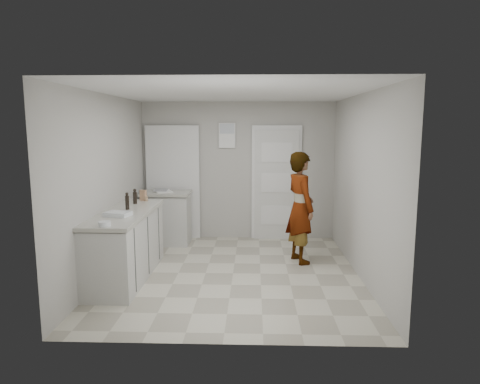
{
  "coord_description": "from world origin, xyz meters",
  "views": [
    {
      "loc": [
        0.29,
        -5.8,
        2.05
      ],
      "look_at": [
        0.09,
        0.4,
        1.11
      ],
      "focal_mm": 32.0,
      "sensor_mm": 36.0,
      "label": 1
    }
  ],
  "objects_px": {
    "cake_mix_box": "(143,195)",
    "oil_cruet_a": "(135,197)",
    "person": "(300,207)",
    "egg_bowl": "(105,224)",
    "baking_dish": "(118,214)",
    "spice_jar": "(146,199)",
    "oil_cruet_b": "(127,201)"
  },
  "relations": [
    {
      "from": "oil_cruet_a",
      "to": "oil_cruet_b",
      "type": "xyz_separation_m",
      "value": [
        0.02,
        -0.45,
        0.01
      ]
    },
    {
      "from": "cake_mix_box",
      "to": "spice_jar",
      "type": "height_order",
      "value": "cake_mix_box"
    },
    {
      "from": "person",
      "to": "baking_dish",
      "type": "xyz_separation_m",
      "value": [
        -2.44,
        -1.09,
        0.1
      ]
    },
    {
      "from": "person",
      "to": "baking_dish",
      "type": "bearing_deg",
      "value": 93.82
    },
    {
      "from": "cake_mix_box",
      "to": "baking_dish",
      "type": "bearing_deg",
      "value": -67.8
    },
    {
      "from": "oil_cruet_a",
      "to": "person",
      "type": "bearing_deg",
      "value": 4.8
    },
    {
      "from": "cake_mix_box",
      "to": "egg_bowl",
      "type": "xyz_separation_m",
      "value": [
        -0.0,
        -1.72,
        -0.05
      ]
    },
    {
      "from": "oil_cruet_b",
      "to": "baking_dish",
      "type": "distance_m",
      "value": 0.44
    },
    {
      "from": "spice_jar",
      "to": "baking_dish",
      "type": "xyz_separation_m",
      "value": [
        -0.09,
        -1.11,
        -0.01
      ]
    },
    {
      "from": "person",
      "to": "cake_mix_box",
      "type": "bearing_deg",
      "value": 68.01
    },
    {
      "from": "oil_cruet_a",
      "to": "cake_mix_box",
      "type": "bearing_deg",
      "value": 80.07
    },
    {
      "from": "oil_cruet_a",
      "to": "baking_dish",
      "type": "height_order",
      "value": "oil_cruet_a"
    },
    {
      "from": "oil_cruet_a",
      "to": "spice_jar",
      "type": "bearing_deg",
      "value": 64.99
    },
    {
      "from": "cake_mix_box",
      "to": "egg_bowl",
      "type": "relative_size",
      "value": 1.16
    },
    {
      "from": "cake_mix_box",
      "to": "spice_jar",
      "type": "distance_m",
      "value": 0.09
    },
    {
      "from": "person",
      "to": "egg_bowl",
      "type": "xyz_separation_m",
      "value": [
        -2.42,
        -1.65,
        0.11
      ]
    },
    {
      "from": "cake_mix_box",
      "to": "spice_jar",
      "type": "xyz_separation_m",
      "value": [
        0.06,
        -0.05,
        -0.05
      ]
    },
    {
      "from": "baking_dish",
      "to": "spice_jar",
      "type": "bearing_deg",
      "value": 85.61
    },
    {
      "from": "baking_dish",
      "to": "oil_cruet_b",
      "type": "bearing_deg",
      "value": 90.67
    },
    {
      "from": "person",
      "to": "oil_cruet_a",
      "type": "relative_size",
      "value": 7.47
    },
    {
      "from": "cake_mix_box",
      "to": "baking_dish",
      "type": "relative_size",
      "value": 0.47
    },
    {
      "from": "egg_bowl",
      "to": "baking_dish",
      "type": "bearing_deg",
      "value": 92.52
    },
    {
      "from": "person",
      "to": "oil_cruet_b",
      "type": "bearing_deg",
      "value": 84.74
    },
    {
      "from": "cake_mix_box",
      "to": "egg_bowl",
      "type": "height_order",
      "value": "cake_mix_box"
    },
    {
      "from": "cake_mix_box",
      "to": "oil_cruet_a",
      "type": "distance_m",
      "value": 0.29
    },
    {
      "from": "oil_cruet_a",
      "to": "egg_bowl",
      "type": "xyz_separation_m",
      "value": [
        0.05,
        -1.44,
        -0.08
      ]
    },
    {
      "from": "cake_mix_box",
      "to": "oil_cruet_a",
      "type": "relative_size",
      "value": 0.73
    },
    {
      "from": "spice_jar",
      "to": "oil_cruet_b",
      "type": "bearing_deg",
      "value": -97.6
    },
    {
      "from": "spice_jar",
      "to": "oil_cruet_a",
      "type": "distance_m",
      "value": 0.27
    },
    {
      "from": "person",
      "to": "egg_bowl",
      "type": "relative_size",
      "value": 11.97
    },
    {
      "from": "baking_dish",
      "to": "cake_mix_box",
      "type": "bearing_deg",
      "value": 88.69
    },
    {
      "from": "oil_cruet_b",
      "to": "baking_dish",
      "type": "relative_size",
      "value": 0.69
    }
  ]
}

